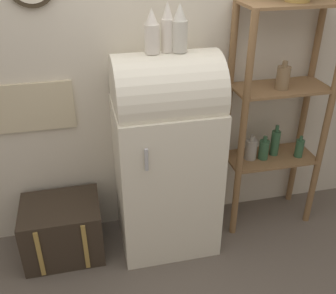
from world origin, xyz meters
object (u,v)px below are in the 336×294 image
Objects in this scene: refrigerator at (166,153)px; suitcase_trunk at (63,229)px; vase_center at (167,28)px; vase_left at (152,33)px; vase_right at (180,30)px.

suitcase_trunk is at bearing 178.55° from refrigerator.
refrigerator is at bearing -144.37° from vase_center.
suitcase_trunk is at bearing 177.70° from vase_left.
vase_left is 0.92× the size of vase_right.
suitcase_trunk is 1.66m from vase_right.
vase_center reaches higher than vase_left.
vase_center is at bearing -0.86° from suitcase_trunk.
vase_left is at bearing -2.30° from suitcase_trunk.
vase_left reaches higher than refrigerator.
vase_left is at bearing -174.75° from refrigerator.
refrigerator is at bearing -1.45° from suitcase_trunk.
vase_center is at bearing 9.22° from vase_left.
vase_right is (0.08, -0.01, 0.86)m from refrigerator.
suitcase_trunk is 1.63m from vase_center.
suitcase_trunk is (-0.78, 0.02, -0.56)m from refrigerator.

